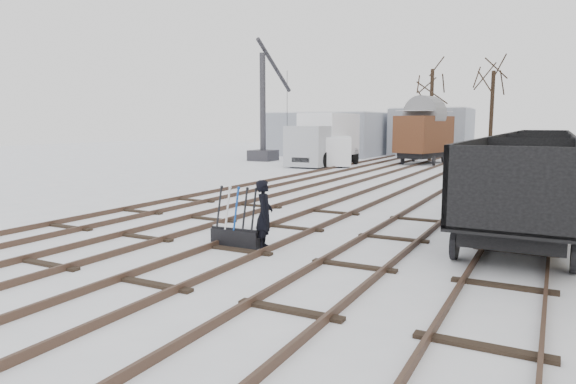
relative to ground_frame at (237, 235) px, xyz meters
The scene contains 16 objects.
ground 0.60m from the ground_frame, 56.13° to the right, with size 120.00×120.00×0.00m, color white.
tracks 13.24m from the ground_frame, 88.72° to the left, with size 13.90×52.00×0.16m.
shed_left 37.80m from the ground_frame, 109.66° to the left, with size 10.00×8.00×4.10m.
shed_right 39.78m from the ground_frame, 95.35° to the left, with size 7.00×6.00×4.50m.
ground_frame is the anchor object (origin of this frame).
worker 0.95m from the ground_frame, ahead, with size 0.62×0.41×1.71m, color black.
freight_wagon_a 7.15m from the ground_frame, 27.74° to the left, with size 2.60×6.50×2.65m.
freight_wagon_b 11.60m from the ground_frame, 57.05° to the left, with size 2.60×6.50×2.65m.
freight_wagon_c 17.31m from the ground_frame, 68.66° to the left, with size 2.60×6.50×2.65m.
freight_wagon_d 23.39m from the ground_frame, 74.38° to the left, with size 2.60×6.50×2.65m.
box_van_wagon 29.18m from the ground_frame, 93.98° to the left, with size 3.88×5.72×4.00m.
lorry 25.99m from the ground_frame, 108.75° to the left, with size 2.82×8.44×3.81m.
panel_van 25.28m from the ground_frame, 106.78° to the left, with size 3.81×5.26×2.13m.
crane 29.95m from the ground_frame, 118.92° to the left, with size 1.96×5.70×9.82m.
tree_far_left 32.38m from the ground_frame, 93.97° to the left, with size 0.30×0.30×7.40m, color black.
tree_far_right 32.75m from the ground_frame, 85.88° to the left, with size 0.30×0.30×7.09m, color black.
Camera 1 is at (6.73, -10.19, 3.09)m, focal length 32.00 mm.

